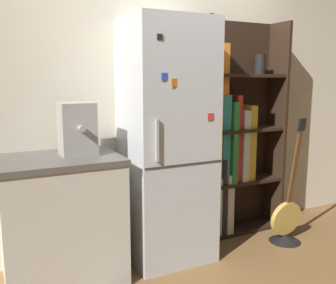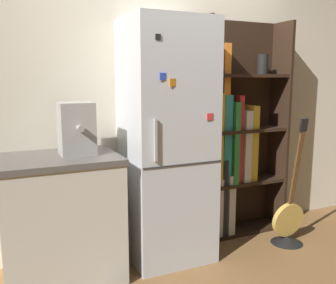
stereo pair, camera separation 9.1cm
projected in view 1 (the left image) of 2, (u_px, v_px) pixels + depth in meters
ground_plane at (175, 261)px, 3.03m from camera, size 16.00×16.00×0.00m
wall_back at (150, 98)px, 3.24m from camera, size 8.00×0.05×2.60m
refrigerator at (167, 142)px, 3.00m from camera, size 0.65×0.63×1.92m
bookshelf at (228, 141)px, 3.50m from camera, size 0.88×0.30×1.99m
kitchen_counter at (62, 219)px, 2.71m from camera, size 0.84×0.65×0.92m
espresso_machine at (77, 129)px, 2.67m from camera, size 0.24×0.29×0.38m
guitar at (286, 224)px, 3.38m from camera, size 0.32×0.29×1.14m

